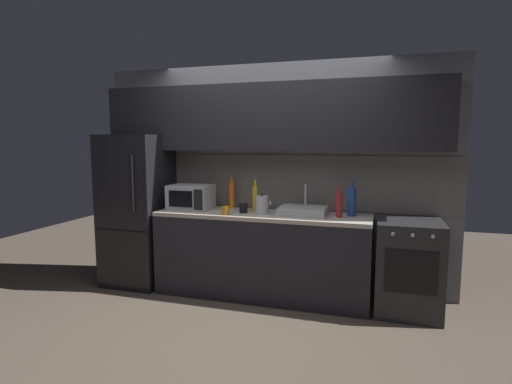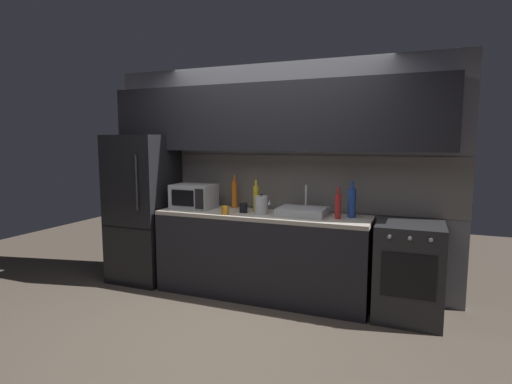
{
  "view_description": "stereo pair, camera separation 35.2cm",
  "coord_description": "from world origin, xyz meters",
  "px_view_note": "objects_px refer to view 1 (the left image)",
  "views": [
    {
      "loc": [
        1.17,
        -3.13,
        1.64
      ],
      "look_at": [
        -0.06,
        0.9,
        1.12
      ],
      "focal_mm": 28.44,
      "sensor_mm": 36.0,
      "label": 1
    },
    {
      "loc": [
        1.5,
        -3.02,
        1.64
      ],
      "look_at": [
        -0.06,
        0.9,
        1.12
      ],
      "focal_mm": 28.44,
      "sensor_mm": 36.0,
      "label": 2
    }
  ],
  "objects_px": {
    "oven_range": "(408,267)",
    "wine_bottle_blue": "(352,201)",
    "mug_amber": "(226,210)",
    "microwave": "(191,197)",
    "wine_bottle_red": "(339,205)",
    "kettle": "(262,205)",
    "mug_dark": "(243,208)",
    "wine_bottle_orange": "(232,194)",
    "wine_bottle_yellow": "(255,198)",
    "refrigerator": "(137,210)"
  },
  "relations": [
    {
      "from": "wine_bottle_yellow",
      "to": "mug_dark",
      "type": "height_order",
      "value": "wine_bottle_yellow"
    },
    {
      "from": "wine_bottle_red",
      "to": "kettle",
      "type": "bearing_deg",
      "value": -176.58
    },
    {
      "from": "wine_bottle_orange",
      "to": "wine_bottle_yellow",
      "type": "height_order",
      "value": "wine_bottle_orange"
    },
    {
      "from": "wine_bottle_orange",
      "to": "wine_bottle_yellow",
      "type": "xyz_separation_m",
      "value": [
        0.32,
        -0.13,
        -0.02
      ]
    },
    {
      "from": "wine_bottle_blue",
      "to": "wine_bottle_yellow",
      "type": "bearing_deg",
      "value": -179.44
    },
    {
      "from": "oven_range",
      "to": "mug_amber",
      "type": "bearing_deg",
      "value": -173.47
    },
    {
      "from": "oven_range",
      "to": "mug_dark",
      "type": "bearing_deg",
      "value": -178.59
    },
    {
      "from": "kettle",
      "to": "wine_bottle_orange",
      "type": "height_order",
      "value": "wine_bottle_orange"
    },
    {
      "from": "mug_dark",
      "to": "wine_bottle_red",
      "type": "bearing_deg",
      "value": 1.72
    },
    {
      "from": "refrigerator",
      "to": "mug_amber",
      "type": "bearing_deg",
      "value": -9.91
    },
    {
      "from": "mug_amber",
      "to": "refrigerator",
      "type": "bearing_deg",
      "value": 170.09
    },
    {
      "from": "microwave",
      "to": "wine_bottle_blue",
      "type": "bearing_deg",
      "value": 2.75
    },
    {
      "from": "refrigerator",
      "to": "mug_amber",
      "type": "height_order",
      "value": "refrigerator"
    },
    {
      "from": "wine_bottle_red",
      "to": "mug_amber",
      "type": "xyz_separation_m",
      "value": [
        -1.12,
        -0.19,
        -0.08
      ]
    },
    {
      "from": "refrigerator",
      "to": "wine_bottle_red",
      "type": "relative_size",
      "value": 5.49
    },
    {
      "from": "kettle",
      "to": "refrigerator",
      "type": "bearing_deg",
      "value": 177.79
    },
    {
      "from": "wine_bottle_yellow",
      "to": "wine_bottle_blue",
      "type": "xyz_separation_m",
      "value": [
        1.01,
        0.01,
        0.01
      ]
    },
    {
      "from": "microwave",
      "to": "mug_dark",
      "type": "xyz_separation_m",
      "value": [
        0.64,
        -0.06,
        -0.08
      ]
    },
    {
      "from": "wine_bottle_red",
      "to": "wine_bottle_yellow",
      "type": "bearing_deg",
      "value": 173.39
    },
    {
      "from": "oven_range",
      "to": "wine_bottle_red",
      "type": "distance_m",
      "value": 0.88
    },
    {
      "from": "wine_bottle_blue",
      "to": "mug_amber",
      "type": "height_order",
      "value": "wine_bottle_blue"
    },
    {
      "from": "microwave",
      "to": "wine_bottle_orange",
      "type": "distance_m",
      "value": 0.46
    },
    {
      "from": "microwave",
      "to": "kettle",
      "type": "height_order",
      "value": "microwave"
    },
    {
      "from": "kettle",
      "to": "wine_bottle_red",
      "type": "height_order",
      "value": "wine_bottle_red"
    },
    {
      "from": "refrigerator",
      "to": "mug_amber",
      "type": "xyz_separation_m",
      "value": [
        1.18,
        -0.21,
        0.08
      ]
    },
    {
      "from": "oven_range",
      "to": "wine_bottle_blue",
      "type": "xyz_separation_m",
      "value": [
        -0.55,
        0.1,
        0.6
      ]
    },
    {
      "from": "microwave",
      "to": "wine_bottle_red",
      "type": "bearing_deg",
      "value": -1.08
    },
    {
      "from": "refrigerator",
      "to": "wine_bottle_orange",
      "type": "bearing_deg",
      "value": 11.58
    },
    {
      "from": "microwave",
      "to": "mug_dark",
      "type": "distance_m",
      "value": 0.64
    },
    {
      "from": "oven_range",
      "to": "wine_bottle_red",
      "type": "height_order",
      "value": "wine_bottle_red"
    },
    {
      "from": "wine_bottle_orange",
      "to": "mug_amber",
      "type": "distance_m",
      "value": 0.45
    },
    {
      "from": "kettle",
      "to": "mug_amber",
      "type": "height_order",
      "value": "kettle"
    },
    {
      "from": "mug_amber",
      "to": "microwave",
      "type": "bearing_deg",
      "value": 155.82
    },
    {
      "from": "microwave",
      "to": "kettle",
      "type": "xyz_separation_m",
      "value": [
        0.84,
        -0.08,
        -0.04
      ]
    },
    {
      "from": "refrigerator",
      "to": "kettle",
      "type": "xyz_separation_m",
      "value": [
        1.52,
        -0.06,
        0.13
      ]
    },
    {
      "from": "refrigerator",
      "to": "wine_bottle_blue",
      "type": "relative_size",
      "value": 4.82
    },
    {
      "from": "refrigerator",
      "to": "mug_dark",
      "type": "xyz_separation_m",
      "value": [
        1.32,
        -0.04,
        0.09
      ]
    },
    {
      "from": "kettle",
      "to": "wine_bottle_orange",
      "type": "relative_size",
      "value": 0.57
    },
    {
      "from": "microwave",
      "to": "kettle",
      "type": "relative_size",
      "value": 2.16
    },
    {
      "from": "microwave",
      "to": "wine_bottle_red",
      "type": "xyz_separation_m",
      "value": [
        1.62,
        -0.03,
        -0.01
      ]
    },
    {
      "from": "wine_bottle_orange",
      "to": "mug_dark",
      "type": "xyz_separation_m",
      "value": [
        0.23,
        -0.26,
        -0.11
      ]
    },
    {
      "from": "oven_range",
      "to": "microwave",
      "type": "bearing_deg",
      "value": 179.51
    },
    {
      "from": "wine_bottle_orange",
      "to": "wine_bottle_red",
      "type": "relative_size",
      "value": 1.19
    },
    {
      "from": "wine_bottle_blue",
      "to": "kettle",
      "type": "bearing_deg",
      "value": -169.81
    },
    {
      "from": "oven_range",
      "to": "mug_amber",
      "type": "distance_m",
      "value": 1.87
    },
    {
      "from": "refrigerator",
      "to": "wine_bottle_yellow",
      "type": "relative_size",
      "value": 5.05
    },
    {
      "from": "wine_bottle_yellow",
      "to": "wine_bottle_blue",
      "type": "distance_m",
      "value": 1.01
    },
    {
      "from": "wine_bottle_red",
      "to": "microwave",
      "type": "bearing_deg",
      "value": 178.92
    },
    {
      "from": "wine_bottle_yellow",
      "to": "microwave",
      "type": "bearing_deg",
      "value": -174.2
    },
    {
      "from": "wine_bottle_red",
      "to": "mug_dark",
      "type": "xyz_separation_m",
      "value": [
        -0.99,
        -0.03,
        -0.08
      ]
    }
  ]
}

